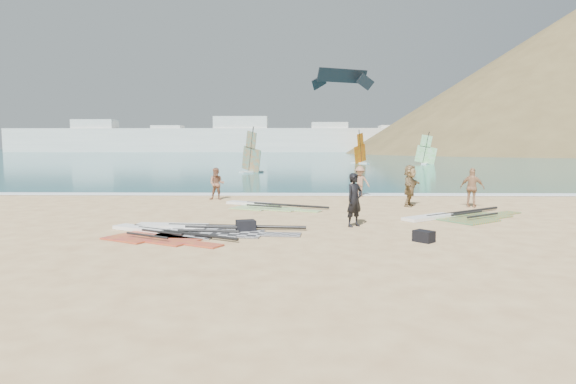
{
  "coord_description": "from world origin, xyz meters",
  "views": [
    {
      "loc": [
        -1.0,
        -14.35,
        2.84
      ],
      "look_at": [
        -1.34,
        4.0,
        1.0
      ],
      "focal_mm": 30.0,
      "sensor_mm": 36.0,
      "label": 1
    }
  ],
  "objects_px": {
    "rig_green": "(263,206)",
    "beachgoer_back": "(472,188)",
    "rig_orange": "(458,217)",
    "rig_red": "(153,234)",
    "gear_bag_near": "(246,226)",
    "gear_bag_far": "(424,236)",
    "person_wetsuit": "(354,200)",
    "beachgoer_right": "(410,186)",
    "beachgoer_left": "(217,184)",
    "rig_grey": "(201,230)",
    "beachgoer_mid": "(360,182)"
  },
  "relations": [
    {
      "from": "rig_green",
      "to": "beachgoer_back",
      "type": "bearing_deg",
      "value": 26.05
    },
    {
      "from": "person_wetsuit",
      "to": "beachgoer_left",
      "type": "bearing_deg",
      "value": 88.54
    },
    {
      "from": "rig_red",
      "to": "beachgoer_back",
      "type": "height_order",
      "value": "beachgoer_back"
    },
    {
      "from": "rig_grey",
      "to": "beachgoer_left",
      "type": "relative_size",
      "value": 3.55
    },
    {
      "from": "rig_orange",
      "to": "gear_bag_near",
      "type": "bearing_deg",
      "value": 165.62
    },
    {
      "from": "gear_bag_near",
      "to": "gear_bag_far",
      "type": "bearing_deg",
      "value": -15.75
    },
    {
      "from": "rig_green",
      "to": "rig_grey",
      "type": "bearing_deg",
      "value": -79.55
    },
    {
      "from": "rig_red",
      "to": "gear_bag_near",
      "type": "bearing_deg",
      "value": 42.94
    },
    {
      "from": "rig_orange",
      "to": "beachgoer_mid",
      "type": "distance_m",
      "value": 8.0
    },
    {
      "from": "rig_green",
      "to": "rig_orange",
      "type": "relative_size",
      "value": 0.89
    },
    {
      "from": "rig_orange",
      "to": "rig_red",
      "type": "relative_size",
      "value": 1.2
    },
    {
      "from": "gear_bag_far",
      "to": "beachgoer_back",
      "type": "height_order",
      "value": "beachgoer_back"
    },
    {
      "from": "gear_bag_near",
      "to": "beachgoer_right",
      "type": "distance_m",
      "value": 9.46
    },
    {
      "from": "beachgoer_left",
      "to": "beachgoer_right",
      "type": "distance_m",
      "value": 9.54
    },
    {
      "from": "person_wetsuit",
      "to": "beachgoer_left",
      "type": "distance_m",
      "value": 9.94
    },
    {
      "from": "gear_bag_near",
      "to": "person_wetsuit",
      "type": "relative_size",
      "value": 0.32
    },
    {
      "from": "gear_bag_near",
      "to": "rig_red",
      "type": "bearing_deg",
      "value": -165.7
    },
    {
      "from": "rig_grey",
      "to": "person_wetsuit",
      "type": "bearing_deg",
      "value": 16.32
    },
    {
      "from": "rig_orange",
      "to": "beachgoer_left",
      "type": "xyz_separation_m",
      "value": [
        -10.27,
        5.91,
        0.77
      ]
    },
    {
      "from": "gear_bag_far",
      "to": "person_wetsuit",
      "type": "xyz_separation_m",
      "value": [
        -1.72,
        2.59,
        0.76
      ]
    },
    {
      "from": "gear_bag_far",
      "to": "person_wetsuit",
      "type": "height_order",
      "value": "person_wetsuit"
    },
    {
      "from": "rig_red",
      "to": "beachgoer_back",
      "type": "relative_size",
      "value": 2.53
    },
    {
      "from": "gear_bag_far",
      "to": "person_wetsuit",
      "type": "bearing_deg",
      "value": 123.53
    },
    {
      "from": "rig_grey",
      "to": "rig_green",
      "type": "distance_m",
      "value": 6.25
    },
    {
      "from": "rig_green",
      "to": "beachgoer_right",
      "type": "bearing_deg",
      "value": 28.83
    },
    {
      "from": "beachgoer_left",
      "to": "beachgoer_mid",
      "type": "relative_size",
      "value": 0.99
    },
    {
      "from": "gear_bag_far",
      "to": "beachgoer_right",
      "type": "height_order",
      "value": "beachgoer_right"
    },
    {
      "from": "gear_bag_near",
      "to": "beachgoer_back",
      "type": "relative_size",
      "value": 0.34
    },
    {
      "from": "beachgoer_right",
      "to": "beachgoer_back",
      "type": "bearing_deg",
      "value": -69.63
    },
    {
      "from": "gear_bag_far",
      "to": "beachgoer_left",
      "type": "relative_size",
      "value": 0.34
    },
    {
      "from": "beachgoer_left",
      "to": "beachgoer_right",
      "type": "xyz_separation_m",
      "value": [
        9.23,
        -2.43,
        0.13
      ]
    },
    {
      "from": "rig_red",
      "to": "beachgoer_left",
      "type": "height_order",
      "value": "beachgoer_left"
    },
    {
      "from": "beachgoer_mid",
      "to": "beachgoer_back",
      "type": "distance_m",
      "value": 6.19
    },
    {
      "from": "person_wetsuit",
      "to": "beachgoer_back",
      "type": "bearing_deg",
      "value": 2.21
    },
    {
      "from": "rig_green",
      "to": "beachgoer_back",
      "type": "height_order",
      "value": "beachgoer_back"
    },
    {
      "from": "rig_orange",
      "to": "rig_red",
      "type": "height_order",
      "value": "rig_orange"
    },
    {
      "from": "gear_bag_near",
      "to": "person_wetsuit",
      "type": "distance_m",
      "value": 3.86
    },
    {
      "from": "rig_green",
      "to": "beachgoer_left",
      "type": "bearing_deg",
      "value": 157.45
    },
    {
      "from": "rig_red",
      "to": "rig_green",
      "type": "bearing_deg",
      "value": 95.44
    },
    {
      "from": "rig_grey",
      "to": "gear_bag_near",
      "type": "bearing_deg",
      "value": 1.85
    },
    {
      "from": "beachgoer_back",
      "to": "rig_orange",
      "type": "bearing_deg",
      "value": 93.06
    },
    {
      "from": "gear_bag_far",
      "to": "beachgoer_left",
      "type": "distance_m",
      "value": 13.06
    },
    {
      "from": "rig_grey",
      "to": "beachgoer_back",
      "type": "relative_size",
      "value": 3.28
    },
    {
      "from": "rig_orange",
      "to": "rig_red",
      "type": "distance_m",
      "value": 11.29
    },
    {
      "from": "rig_orange",
      "to": "person_wetsuit",
      "type": "bearing_deg",
      "value": 169.42
    },
    {
      "from": "beachgoer_mid",
      "to": "beachgoer_right",
      "type": "xyz_separation_m",
      "value": [
        1.76,
        -3.98,
        0.13
      ]
    },
    {
      "from": "rig_grey",
      "to": "beachgoer_back",
      "type": "bearing_deg",
      "value": 34.54
    },
    {
      "from": "gear_bag_near",
      "to": "beachgoer_right",
      "type": "relative_size",
      "value": 0.31
    },
    {
      "from": "person_wetsuit",
      "to": "beachgoer_back",
      "type": "relative_size",
      "value": 1.05
    },
    {
      "from": "rig_red",
      "to": "beachgoer_left",
      "type": "distance_m",
      "value": 9.71
    }
  ]
}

